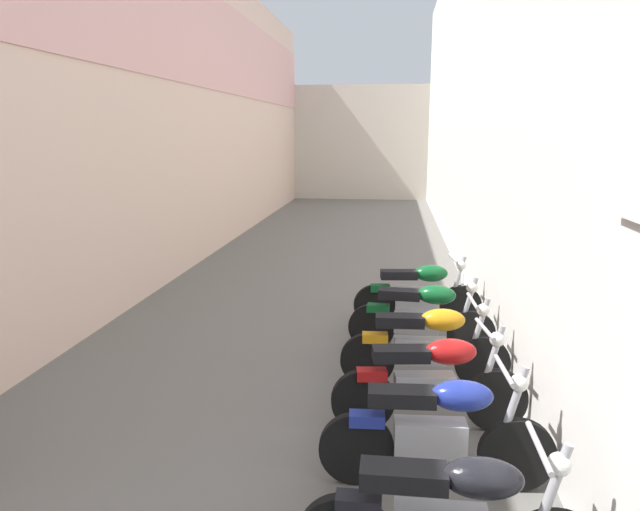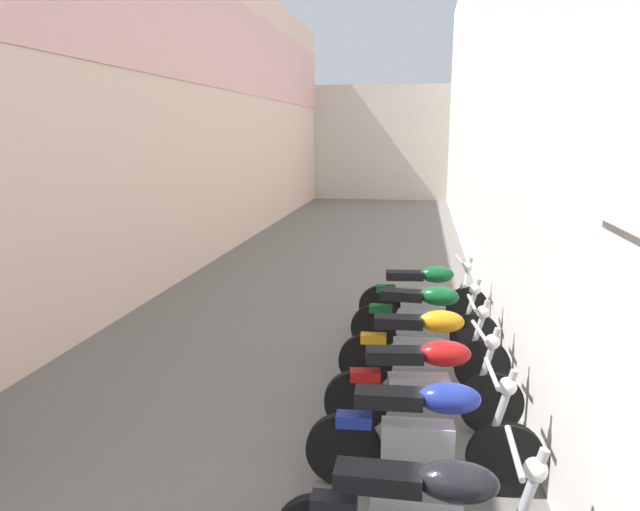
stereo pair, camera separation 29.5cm
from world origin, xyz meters
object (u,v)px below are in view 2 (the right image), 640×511
at_px(motorcycle_sixth, 425,346).
at_px(motorcycle_seventh, 425,317).
at_px(motorcycle_eighth, 424,293).
at_px(motorcycle_fourth, 425,431).
at_px(motorcycle_fifth, 425,382).

height_order(motorcycle_sixth, motorcycle_seventh, same).
bearing_deg(motorcycle_sixth, motorcycle_seventh, 90.00).
bearing_deg(motorcycle_eighth, motorcycle_sixth, -90.00).
height_order(motorcycle_fourth, motorcycle_fifth, same).
xyz_separation_m(motorcycle_fourth, motorcycle_sixth, (-0.00, 1.93, 0.00)).
distance_m(motorcycle_fourth, motorcycle_fifth, 0.94).
bearing_deg(motorcycle_eighth, motorcycle_fifth, -90.00).
relative_size(motorcycle_fifth, motorcycle_sixth, 1.00).
bearing_deg(motorcycle_fourth, motorcycle_sixth, 90.00).
distance_m(motorcycle_fifth, motorcycle_seventh, 2.04).
xyz_separation_m(motorcycle_fifth, motorcycle_seventh, (0.00, 2.04, 0.00)).
distance_m(motorcycle_fifth, motorcycle_sixth, 0.98).
relative_size(motorcycle_sixth, motorcycle_eighth, 1.00).
xyz_separation_m(motorcycle_fourth, motorcycle_fifth, (-0.00, 0.94, 0.00)).
xyz_separation_m(motorcycle_fourth, motorcycle_seventh, (-0.00, 2.98, 0.00)).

